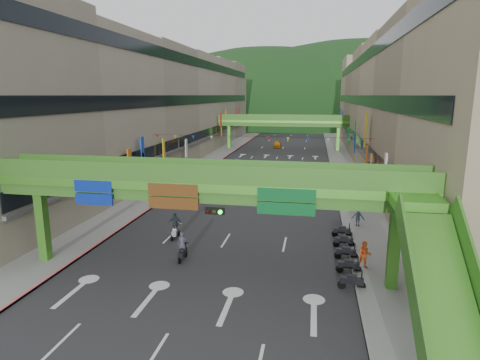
{
  "coord_description": "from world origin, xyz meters",
  "views": [
    {
      "loc": [
        6.38,
        -16.39,
        10.91
      ],
      "look_at": [
        0.0,
        18.0,
        3.5
      ],
      "focal_mm": 30.0,
      "sensor_mm": 36.0,
      "label": 1
    }
  ],
  "objects_px": {
    "pedestrian_red": "(364,257)",
    "scooter_rider_mid": "(279,176)",
    "overpass_near": "(216,196)",
    "car_silver": "(219,167)",
    "scooter_rider_near": "(182,247)",
    "car_yellow": "(277,144)"
  },
  "relations": [
    {
      "from": "overpass_near",
      "to": "scooter_rider_mid",
      "type": "height_order",
      "value": "overpass_near"
    },
    {
      "from": "overpass_near",
      "to": "scooter_rider_mid",
      "type": "bearing_deg",
      "value": 87.33
    },
    {
      "from": "overpass_near",
      "to": "car_silver",
      "type": "xyz_separation_m",
      "value": [
        -7.93,
        33.85,
        -4.54
      ]
    },
    {
      "from": "car_silver",
      "to": "car_yellow",
      "type": "relative_size",
      "value": 1.0
    },
    {
      "from": "car_silver",
      "to": "scooter_rider_near",
      "type": "bearing_deg",
      "value": -90.21
    },
    {
      "from": "overpass_near",
      "to": "car_silver",
      "type": "relative_size",
      "value": 6.97
    },
    {
      "from": "car_yellow",
      "to": "pedestrian_red",
      "type": "bearing_deg",
      "value": -84.54
    },
    {
      "from": "scooter_rider_mid",
      "to": "pedestrian_red",
      "type": "relative_size",
      "value": 1.18
    },
    {
      "from": "car_silver",
      "to": "car_yellow",
      "type": "distance_m",
      "value": 30.09
    },
    {
      "from": "scooter_rider_mid",
      "to": "pedestrian_red",
      "type": "xyz_separation_m",
      "value": [
        7.59,
        -24.41,
        -0.19
      ]
    },
    {
      "from": "overpass_near",
      "to": "car_silver",
      "type": "height_order",
      "value": "overpass_near"
    },
    {
      "from": "scooter_rider_near",
      "to": "scooter_rider_mid",
      "type": "height_order",
      "value": "scooter_rider_mid"
    },
    {
      "from": "pedestrian_red",
      "to": "car_yellow",
      "type": "bearing_deg",
      "value": 101.79
    },
    {
      "from": "overpass_near",
      "to": "pedestrian_red",
      "type": "relative_size",
      "value": 16.07
    },
    {
      "from": "scooter_rider_mid",
      "to": "car_silver",
      "type": "distance_m",
      "value": 11.21
    },
    {
      "from": "overpass_near",
      "to": "pedestrian_red",
      "type": "height_order",
      "value": "overpass_near"
    },
    {
      "from": "scooter_rider_near",
      "to": "car_yellow",
      "type": "height_order",
      "value": "scooter_rider_near"
    },
    {
      "from": "scooter_rider_mid",
      "to": "pedestrian_red",
      "type": "height_order",
      "value": "scooter_rider_mid"
    },
    {
      "from": "pedestrian_red",
      "to": "scooter_rider_mid",
      "type": "bearing_deg",
      "value": 108.58
    },
    {
      "from": "scooter_rider_near",
      "to": "car_yellow",
      "type": "bearing_deg",
      "value": 89.36
    },
    {
      "from": "scooter_rider_mid",
      "to": "car_silver",
      "type": "bearing_deg",
      "value": 145.3
    },
    {
      "from": "overpass_near",
      "to": "scooter_rider_mid",
      "type": "distance_m",
      "value": 27.81
    }
  ]
}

